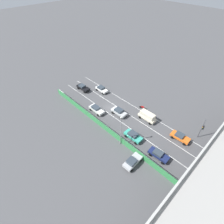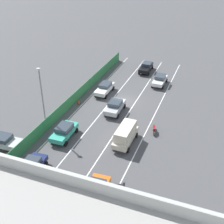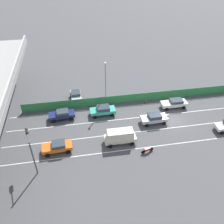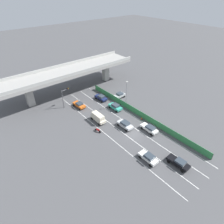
# 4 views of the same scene
# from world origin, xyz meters

# --- Properties ---
(ground_plane) EXTENTS (300.00, 300.00, 0.00)m
(ground_plane) POSITION_xyz_m (0.00, 0.00, 0.00)
(ground_plane) COLOR #4C4C4F
(lane_line_left_edge) EXTENTS (0.14, 45.15, 0.01)m
(lane_line_left_edge) POSITION_xyz_m (-5.31, 4.58, 0.00)
(lane_line_left_edge) COLOR silver
(lane_line_left_edge) RESTS_ON ground
(lane_line_mid_left) EXTENTS (0.14, 45.15, 0.01)m
(lane_line_mid_left) POSITION_xyz_m (-1.77, 4.58, 0.00)
(lane_line_mid_left) COLOR silver
(lane_line_mid_left) RESTS_ON ground
(lane_line_mid_right) EXTENTS (0.14, 45.15, 0.01)m
(lane_line_mid_right) POSITION_xyz_m (1.77, 4.58, 0.00)
(lane_line_mid_right) COLOR silver
(lane_line_mid_right) RESTS_ON ground
(lane_line_right_edge) EXTENTS (0.14, 45.15, 0.01)m
(lane_line_right_edge) POSITION_xyz_m (5.31, 4.58, 0.00)
(lane_line_right_edge) COLOR silver
(lane_line_right_edge) RESTS_ON ground
(green_fence) EXTENTS (0.10, 41.25, 1.70)m
(green_fence) POSITION_xyz_m (6.52, 4.58, 0.85)
(green_fence) COLOR #338447
(green_fence) RESTS_ON ground
(car_sedan_black) EXTENTS (2.08, 4.65, 1.58)m
(car_sedan_black) POSITION_xyz_m (-0.08, -12.43, 0.87)
(car_sedan_black) COLOR black
(car_sedan_black) RESTS_ON ground
(car_van_cream) EXTENTS (2.03, 4.72, 2.26)m
(car_van_cream) POSITION_xyz_m (-3.60, 9.78, 1.27)
(car_van_cream) COLOR beige
(car_van_cream) RESTS_ON ground
(car_taxi_teal) EXTENTS (2.10, 4.33, 1.65)m
(car_taxi_teal) POSITION_xyz_m (3.67, 11.34, 0.92)
(car_taxi_teal) COLOR teal
(car_taxi_teal) RESTS_ON ground
(car_sedan_white) EXTENTS (2.00, 4.24, 1.60)m
(car_sedan_white) POSITION_xyz_m (-3.70, -7.75, 0.89)
(car_sedan_white) COLOR white
(car_sedan_white) RESTS_ON ground
(car_sedan_silver) EXTENTS (2.12, 4.36, 1.67)m
(car_sedan_silver) POSITION_xyz_m (0.07, 3.37, 0.92)
(car_sedan_silver) COLOR #B7BABC
(car_sedan_silver) RESTS_ON ground
(car_taxi_orange) EXTENTS (2.22, 4.34, 1.51)m
(car_taxi_orange) POSITION_xyz_m (-3.76, 18.93, 0.85)
(car_taxi_orange) COLOR orange
(car_taxi_orange) RESTS_ON ground
(car_hatchback_white) EXTENTS (1.96, 4.61, 1.56)m
(car_hatchback_white) POSITION_xyz_m (3.64, -1.57, 0.88)
(car_hatchback_white) COLOR silver
(car_hatchback_white) RESTS_ON ground
(car_sedan_navy) EXTENTS (2.21, 4.42, 1.55)m
(car_sedan_navy) POSITION_xyz_m (3.73, 18.26, 0.86)
(car_sedan_navy) COLOR navy
(car_sedan_navy) RESTS_ON ground
(motorcycle) EXTENTS (0.72, 1.92, 0.93)m
(motorcycle) POSITION_xyz_m (-6.24, 6.34, 0.46)
(motorcycle) COLOR black
(motorcycle) RESTS_ON ground
(parked_wagon_silver) EXTENTS (4.31, 2.20, 1.62)m
(parked_wagon_silver) POSITION_xyz_m (8.88, 15.62, 0.90)
(parked_wagon_silver) COLOR #B2B5B7
(parked_wagon_silver) RESTS_ON ground
(traffic_light) EXTENTS (2.91, 0.93, 5.62)m
(traffic_light) POSITION_xyz_m (-6.45, 21.79, 3.93)
(traffic_light) COLOR #47474C
(traffic_light) RESTS_ON ground
(street_lamp) EXTENTS (0.60, 0.36, 8.22)m
(street_lamp) POSITION_xyz_m (6.88, 10.34, 4.90)
(street_lamp) COLOR gray
(street_lamp) RESTS_ON ground
(traffic_cone) EXTENTS (0.47, 0.47, 0.68)m
(traffic_cone) POSITION_xyz_m (5.89, 3.03, 0.32)
(traffic_cone) COLOR orange
(traffic_cone) RESTS_ON ground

